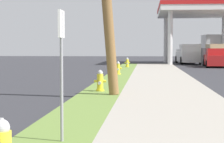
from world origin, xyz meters
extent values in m
sphere|color=#B2B2B7|center=(0.67, 4.33, 0.76)|extent=(0.19, 0.19, 0.19)
cylinder|color=#B2B2B7|center=(0.67, 4.33, 0.84)|extent=(0.06, 0.06, 0.05)
cylinder|color=yellow|center=(0.64, 14.49, 0.15)|extent=(0.29, 0.29, 0.06)
cylinder|color=yellow|center=(0.64, 14.49, 0.42)|extent=(0.22, 0.22, 0.60)
sphere|color=#B2B2B7|center=(0.64, 14.49, 0.76)|extent=(0.19, 0.19, 0.19)
cylinder|color=#B2B2B7|center=(0.64, 14.49, 0.84)|extent=(0.06, 0.06, 0.05)
cylinder|color=yellow|center=(0.48, 14.49, 0.47)|extent=(0.10, 0.09, 0.09)
cylinder|color=yellow|center=(0.80, 14.49, 0.47)|extent=(0.10, 0.09, 0.09)
cylinder|color=#B2B2B7|center=(0.64, 14.32, 0.42)|extent=(0.11, 0.12, 0.11)
cylinder|color=yellow|center=(0.65, 23.75, 0.15)|extent=(0.29, 0.29, 0.06)
cylinder|color=yellow|center=(0.65, 23.75, 0.42)|extent=(0.22, 0.22, 0.60)
sphere|color=#B2B2B7|center=(0.65, 23.75, 0.76)|extent=(0.19, 0.19, 0.19)
cylinder|color=#B2B2B7|center=(0.65, 23.75, 0.84)|extent=(0.06, 0.06, 0.05)
cylinder|color=yellow|center=(0.49, 23.75, 0.47)|extent=(0.10, 0.09, 0.09)
cylinder|color=yellow|center=(0.81, 23.75, 0.47)|extent=(0.10, 0.09, 0.09)
cylinder|color=#B2B2B7|center=(0.65, 23.58, 0.42)|extent=(0.11, 0.12, 0.11)
cylinder|color=yellow|center=(0.75, 32.88, 0.15)|extent=(0.29, 0.29, 0.06)
cylinder|color=yellow|center=(0.75, 32.88, 0.42)|extent=(0.22, 0.22, 0.60)
sphere|color=#B2B2B7|center=(0.75, 32.88, 0.76)|extent=(0.19, 0.19, 0.19)
cylinder|color=#B2B2B7|center=(0.75, 32.88, 0.84)|extent=(0.06, 0.06, 0.05)
cylinder|color=yellow|center=(0.59, 32.88, 0.47)|extent=(0.10, 0.09, 0.09)
cylinder|color=yellow|center=(0.91, 32.88, 0.47)|extent=(0.10, 0.09, 0.09)
cylinder|color=#B2B2B7|center=(0.75, 32.71, 0.42)|extent=(0.11, 0.12, 0.11)
cylinder|color=gray|center=(0.90, 6.53, 1.17)|extent=(0.05, 0.05, 2.10)
cube|color=white|center=(0.90, 6.53, 2.02)|extent=(0.04, 0.36, 0.44)
cylinder|color=silver|center=(4.37, 38.38, 2.48)|extent=(0.44, 0.44, 4.95)
cylinder|color=silver|center=(4.37, 47.54, 2.48)|extent=(0.44, 0.44, 4.95)
cylinder|color=silver|center=(10.74, 47.54, 2.48)|extent=(0.44, 0.44, 4.95)
cube|color=white|center=(7.55, 42.96, 5.20)|extent=(8.17, 10.96, 0.50)
cube|color=red|center=(7.55, 42.96, 5.63)|extent=(8.27, 11.06, 0.36)
cube|color=#47474C|center=(7.55, 38.38, 0.80)|extent=(0.70, 1.10, 1.60)
cube|color=#47474C|center=(7.55, 47.54, 0.80)|extent=(0.70, 1.10, 1.60)
cube|color=red|center=(8.09, 35.96, 0.59)|extent=(2.12, 4.61, 0.85)
cube|color=red|center=(8.08, 35.74, 1.29)|extent=(1.74, 2.13, 0.56)
cylinder|color=black|center=(7.35, 37.72, 0.30)|extent=(0.26, 0.61, 0.60)
cylinder|color=black|center=(9.07, 37.60, 0.30)|extent=(0.26, 0.61, 0.60)
cylinder|color=black|center=(7.12, 34.33, 0.30)|extent=(0.26, 0.61, 0.60)
cube|color=tan|center=(8.62, 39.77, 0.71)|extent=(2.37, 5.53, 1.00)
cube|color=tan|center=(8.69, 38.80, 1.59)|extent=(1.98, 2.17, 0.76)
cube|color=tan|center=(8.54, 40.96, 1.33)|extent=(2.08, 3.04, 0.24)
cylinder|color=black|center=(7.82, 37.56, 0.38)|extent=(0.27, 0.77, 0.76)
cylinder|color=black|center=(9.42, 41.98, 0.38)|extent=(0.27, 0.77, 0.76)
cylinder|color=black|center=(7.53, 41.85, 0.38)|extent=(0.27, 0.77, 0.76)
cube|color=white|center=(6.48, 43.24, 0.71)|extent=(2.23, 5.48, 1.00)
cube|color=white|center=(6.52, 42.27, 1.59)|extent=(1.93, 2.13, 0.76)
cube|color=white|center=(6.43, 44.43, 1.33)|extent=(2.00, 2.99, 0.24)
cylinder|color=black|center=(7.52, 41.14, 0.38)|extent=(0.25, 0.77, 0.76)
cylinder|color=black|center=(5.62, 41.05, 0.38)|extent=(0.25, 0.77, 0.76)
cylinder|color=black|center=(7.34, 45.43, 0.38)|extent=(0.25, 0.77, 0.76)
cylinder|color=black|center=(5.44, 45.35, 0.38)|extent=(0.25, 0.77, 0.76)
cube|color=black|center=(9.78, 50.52, 0.71)|extent=(2.13, 6.44, 1.00)
cube|color=white|center=(9.79, 49.75, 2.16)|extent=(2.04, 4.01, 1.90)
cube|color=black|center=(9.74, 52.56, 1.66)|extent=(1.88, 2.08, 0.90)
cylinder|color=black|center=(8.78, 53.15, 0.38)|extent=(0.24, 0.76, 0.76)
cylinder|color=black|center=(10.68, 53.19, 0.38)|extent=(0.24, 0.76, 0.76)
cylinder|color=black|center=(8.88, 47.85, 0.38)|extent=(0.24, 0.76, 0.76)
cylinder|color=black|center=(10.78, 47.89, 0.38)|extent=(0.24, 0.76, 0.76)
camera|label=1|loc=(2.27, -0.18, 1.64)|focal=67.90mm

